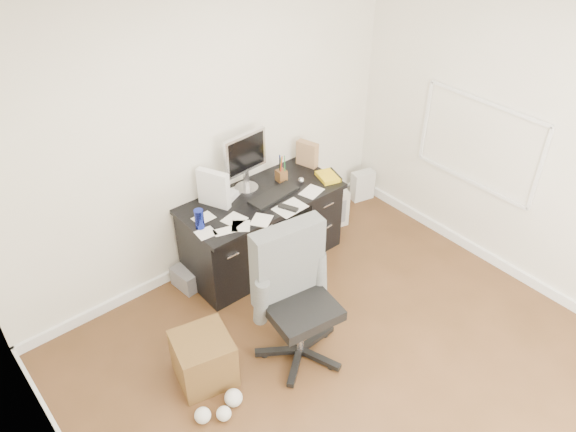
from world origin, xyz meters
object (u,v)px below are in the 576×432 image
at_px(lcd_monitor, 245,162).
at_px(wicker_basket, 204,359).
at_px(keyboard, 274,195).
at_px(desk, 262,227).
at_px(office_chair, 301,302).
at_px(pc_tower, 333,201).

distance_m(lcd_monitor, wicker_basket, 1.76).
height_order(lcd_monitor, keyboard, lcd_monitor).
bearing_deg(lcd_monitor, keyboard, -71.89).
distance_m(desk, keyboard, 0.38).
height_order(desk, wicker_basket, desk).
bearing_deg(office_chair, desk, 74.68).
distance_m(desk, lcd_monitor, 0.67).
bearing_deg(keyboard, wicker_basket, -156.62).
height_order(keyboard, pc_tower, keyboard).
bearing_deg(pc_tower, keyboard, -154.87).
bearing_deg(wicker_basket, lcd_monitor, 40.68).
bearing_deg(lcd_monitor, wicker_basket, -144.34).
distance_m(lcd_monitor, pc_tower, 1.33).
bearing_deg(wicker_basket, pc_tower, 22.47).
bearing_deg(lcd_monitor, office_chair, -114.57).
distance_m(lcd_monitor, office_chair, 1.46).
xyz_separation_m(desk, keyboard, (0.09, -0.07, 0.36)).
height_order(keyboard, wicker_basket, keyboard).
bearing_deg(keyboard, pc_tower, 3.64).
distance_m(desk, pc_tower, 1.03).
relative_size(office_chair, wicker_basket, 2.81).
xyz_separation_m(pc_tower, wicker_basket, (-2.21, -0.92, 0.00)).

